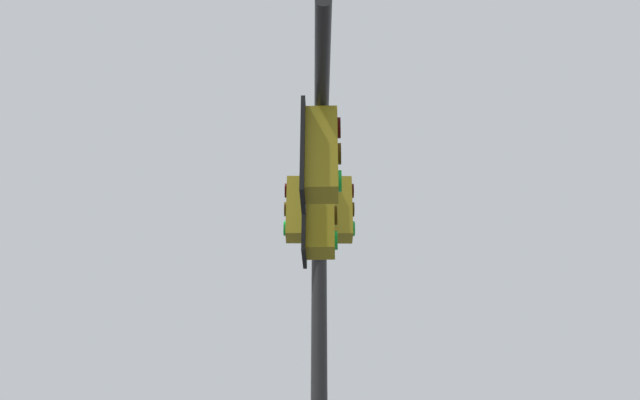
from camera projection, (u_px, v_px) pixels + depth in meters
name	position (u px, v px, depth m)	size (l,w,h in m)	color
signal_mast_assembly	(319.00, 273.00, 8.02)	(4.43, 1.64, 6.67)	black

